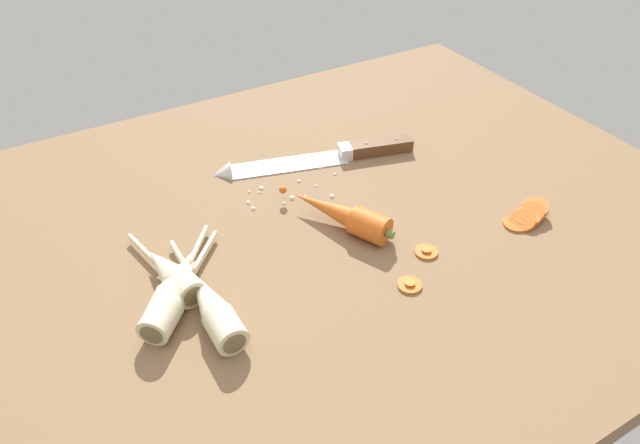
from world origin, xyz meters
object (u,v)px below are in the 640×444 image
(whole_carrot, at_px, (343,215))
(carrot_slice_stray_mid, at_px, (410,284))
(parsnip_front, at_px, (175,295))
(carrot_slice_stack, at_px, (527,216))
(chefs_knife, at_px, (312,159))
(parsnip_mid_left, at_px, (170,273))
(parsnip_back, at_px, (176,285))
(carrot_slice_stray_near, at_px, (426,251))
(parsnip_mid_right, at_px, (211,305))

(whole_carrot, distance_m, carrot_slice_stray_mid, 0.15)
(parsnip_front, xyz_separation_m, carrot_slice_stray_mid, (0.28, -0.12, -0.02))
(carrot_slice_stack, bearing_deg, parsnip_front, 169.57)
(chefs_knife, xyz_separation_m, carrot_slice_stack, (0.20, -0.30, 0.00))
(parsnip_mid_left, height_order, carrot_slice_stack, parsnip_mid_left)
(parsnip_back, xyz_separation_m, carrot_slice_stray_mid, (0.27, -0.13, -0.02))
(carrot_slice_stack, bearing_deg, carrot_slice_stray_near, 174.37)
(parsnip_front, relative_size, carrot_slice_stray_mid, 4.96)
(chefs_knife, height_order, parsnip_mid_right, parsnip_mid_right)
(parsnip_mid_left, distance_m, carrot_slice_stray_near, 0.35)
(whole_carrot, distance_m, parsnip_mid_left, 0.26)
(parsnip_back, xyz_separation_m, carrot_slice_stray_near, (0.33, -0.09, -0.02))
(parsnip_front, bearing_deg, parsnip_back, 66.72)
(chefs_knife, xyz_separation_m, parsnip_front, (-0.31, -0.20, 0.01))
(parsnip_front, xyz_separation_m, parsnip_back, (0.01, 0.02, 0.00))
(carrot_slice_stack, distance_m, carrot_slice_stray_mid, 0.23)
(carrot_slice_stack, relative_size, carrot_slice_stray_near, 2.44)
(whole_carrot, xyz_separation_m, parsnip_back, (-0.26, -0.02, -0.00))
(carrot_slice_stray_mid, bearing_deg, whole_carrot, 94.32)
(chefs_knife, xyz_separation_m, carrot_slice_stray_near, (0.02, -0.28, -0.00))
(chefs_knife, relative_size, carrot_slice_stack, 4.32)
(carrot_slice_stack, bearing_deg, carrot_slice_stray_mid, -174.25)
(parsnip_mid_left, relative_size, carrot_slice_stray_mid, 5.26)
(whole_carrot, height_order, parsnip_back, whole_carrot)
(chefs_knife, xyz_separation_m, parsnip_back, (-0.30, -0.19, 0.01))
(parsnip_mid_right, bearing_deg, carrot_slice_stack, -6.75)
(whole_carrot, height_order, parsnip_front, whole_carrot)
(parsnip_back, height_order, carrot_slice_stack, parsnip_back)
(whole_carrot, relative_size, parsnip_front, 1.13)
(whole_carrot, relative_size, carrot_slice_stack, 2.29)
(whole_carrot, height_order, carrot_slice_stray_near, whole_carrot)
(parsnip_back, relative_size, carrot_slice_stray_mid, 5.00)
(carrot_slice_stack, height_order, carrot_slice_stray_near, carrot_slice_stack)
(whole_carrot, distance_m, parsnip_mid_right, 0.24)
(parsnip_back, bearing_deg, carrot_slice_stray_mid, -26.40)
(parsnip_mid_right, bearing_deg, whole_carrot, 16.73)
(parsnip_front, distance_m, parsnip_mid_left, 0.04)
(chefs_knife, xyz_separation_m, parsnip_mid_left, (-0.30, -0.16, 0.01))
(chefs_knife, bearing_deg, carrot_slice_stack, -56.37)
(parsnip_back, bearing_deg, chefs_knife, 31.84)
(carrot_slice_stray_near, bearing_deg, carrot_slice_stack, -5.63)
(parsnip_mid_right, height_order, carrot_slice_stray_near, parsnip_mid_right)
(carrot_slice_stray_near, bearing_deg, parsnip_mid_right, 172.61)
(parsnip_front, distance_m, parsnip_back, 0.02)
(whole_carrot, height_order, carrot_slice_stray_mid, whole_carrot)
(parsnip_front, height_order, carrot_slice_stray_mid, parsnip_front)
(carrot_slice_stack, bearing_deg, parsnip_back, 167.63)
(carrot_slice_stray_near, distance_m, carrot_slice_stray_mid, 0.07)
(parsnip_mid_right, xyz_separation_m, carrot_slice_stray_mid, (0.24, -0.08, -0.02))
(carrot_slice_stray_mid, bearing_deg, parsnip_mid_right, 161.82)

